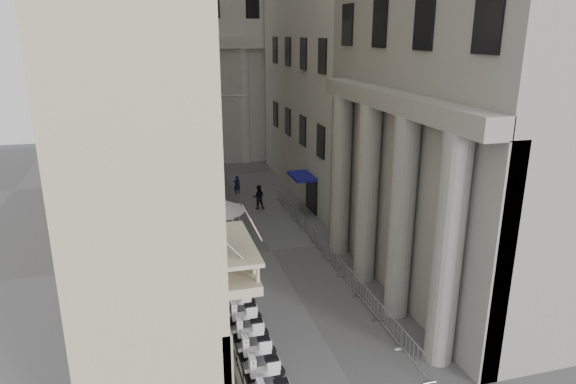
{
  "coord_description": "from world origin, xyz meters",
  "views": [
    {
      "loc": [
        -7.07,
        -10.7,
        13.57
      ],
      "look_at": [
        0.65,
        17.35,
        4.5
      ],
      "focal_mm": 32.0,
      "sensor_mm": 36.0,
      "label": 1
    }
  ],
  "objects_px": {
    "security_tent": "(208,202)",
    "pedestrian_b": "(259,197)",
    "street_lamp": "(216,143)",
    "info_kiosk": "(208,224)",
    "pedestrian_a": "(237,185)"
  },
  "relations": [
    {
      "from": "info_kiosk",
      "to": "pedestrian_a",
      "type": "xyz_separation_m",
      "value": [
        3.62,
        9.32,
        -0.13
      ]
    },
    {
      "from": "pedestrian_b",
      "to": "info_kiosk",
      "type": "bearing_deg",
      "value": 58.47
    },
    {
      "from": "security_tent",
      "to": "info_kiosk",
      "type": "xyz_separation_m",
      "value": [
        0.01,
        0.57,
        -1.76
      ]
    },
    {
      "from": "security_tent",
      "to": "pedestrian_b",
      "type": "bearing_deg",
      "value": 49.87
    },
    {
      "from": "security_tent",
      "to": "info_kiosk",
      "type": "distance_m",
      "value": 1.85
    },
    {
      "from": "street_lamp",
      "to": "security_tent",
      "type": "bearing_deg",
      "value": -83.74
    },
    {
      "from": "info_kiosk",
      "to": "pedestrian_b",
      "type": "height_order",
      "value": "pedestrian_b"
    },
    {
      "from": "security_tent",
      "to": "pedestrian_b",
      "type": "distance_m",
      "value": 7.37
    },
    {
      "from": "security_tent",
      "to": "info_kiosk",
      "type": "bearing_deg",
      "value": 88.85
    },
    {
      "from": "street_lamp",
      "to": "info_kiosk",
      "type": "distance_m",
      "value": 7.07
    },
    {
      "from": "street_lamp",
      "to": "pedestrian_a",
      "type": "xyz_separation_m",
      "value": [
        2.16,
        4.12,
        -4.69
      ]
    },
    {
      "from": "info_kiosk",
      "to": "pedestrian_b",
      "type": "xyz_separation_m",
      "value": [
        4.61,
        4.91,
        0.04
      ]
    },
    {
      "from": "street_lamp",
      "to": "info_kiosk",
      "type": "relative_size",
      "value": 4.88
    },
    {
      "from": "street_lamp",
      "to": "pedestrian_a",
      "type": "relative_size",
      "value": 5.62
    },
    {
      "from": "pedestrian_b",
      "to": "security_tent",
      "type": "bearing_deg",
      "value": 61.5
    }
  ]
}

